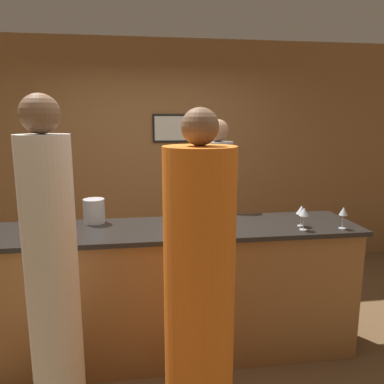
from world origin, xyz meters
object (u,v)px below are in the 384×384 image
at_px(bartender, 217,222).
at_px(ice_bucket, 94,211).
at_px(guest_0, 53,284).
at_px(guest_1, 199,297).
at_px(wine_bottle_0, 179,204).

xyz_separation_m(bartender, ice_bucket, (-1.09, -0.46, 0.26)).
height_order(guest_0, guest_1, guest_0).
distance_m(bartender, guest_1, 1.57).
relative_size(wine_bottle_0, ice_bucket, 1.54).
bearing_deg(guest_0, guest_1, -10.49).
relative_size(bartender, ice_bucket, 9.71).
bearing_deg(bartender, guest_0, 48.15).
height_order(guest_1, wine_bottle_0, guest_1).
bearing_deg(guest_0, bartender, 48.15).
relative_size(guest_0, ice_bucket, 10.39).
relative_size(guest_0, wine_bottle_0, 6.76).
distance_m(bartender, guest_0, 1.83).
xyz_separation_m(guest_0, guest_1, (0.81, -0.15, -0.06)).
bearing_deg(wine_bottle_0, guest_1, -90.40).
distance_m(guest_0, guest_1, 0.83).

